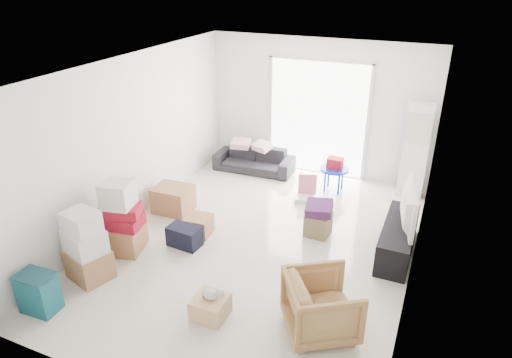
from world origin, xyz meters
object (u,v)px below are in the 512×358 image
Objects in this scene: television at (401,220)px; armchair at (322,303)px; sofa at (254,156)px; wood_crate at (210,307)px; ottoman at (318,224)px; kids_table at (335,167)px; ac_tower at (416,151)px; storage_bins at (38,292)px; tv_console at (398,239)px.

armchair is at bearing 153.05° from television.
sofa is 4.07× the size of wood_crate.
ottoman is at bearing -46.69° from sofa.
armchair is at bearing -59.33° from sofa.
sofa is 4.45× the size of ottoman.
kids_table is (-0.18, 1.63, 0.29)m from ottoman.
kids_table is at bearing -10.54° from sofa.
wood_crate is at bearing -97.14° from kids_table.
ac_tower is 1.47m from kids_table.
television is at bearing -49.41° from armchair.
kids_table is at bearing 82.86° from wood_crate.
wood_crate is at bearing 70.12° from armchair.
kids_table reaches higher than storage_bins.
ac_tower is 2.08m from television.
television is at bearing -33.64° from sofa.
tv_console is 2.99m from wood_crate.
ac_tower is at bearing 91.39° from tv_console.
armchair is (-0.55, -4.06, -0.47)m from ac_tower.
kids_table is (-0.81, 3.67, 0.07)m from armchair.
wood_crate is at bearing -129.53° from tv_console.
tv_console is at bearing -49.74° from kids_table.
tv_console is at bearing -0.00° from television.
television is 1.29m from ottoman.
ottoman is at bearing -120.21° from ac_tower.
television is 3.02m from wood_crate.
kids_table reaches higher than wood_crate.
tv_console is at bearing 38.07° from storage_bins.
ottoman is 0.91× the size of wood_crate.
ac_tower reaches higher than ottoman.
television is 2.62× the size of wood_crate.
television is (0.05, -2.06, -0.31)m from ac_tower.
tv_console reaches higher than wood_crate.
tv_console is 1.83× the size of armchair.
television is 1.31× the size of armchair.
storage_bins is 2.14m from wood_crate.
sofa is 4.68m from armchair.
sofa is at bearing 0.47° from armchair.
wood_crate is (-1.90, -2.31, -0.43)m from television.
sofa is (-3.17, 1.91, -0.24)m from television.
ottoman is at bearing -15.58° from armchair.
armchair is at bearing -106.62° from tv_console.
storage_bins is 5.34m from kids_table.
tv_console reaches higher than ottoman.
armchair is (-0.60, -2.01, 0.16)m from tv_console.
television is 2.10m from armchair.
ac_tower is 2.63× the size of kids_table.
armchair is at bearing -72.79° from ottoman.
ac_tower is at bearing -8.94° from television.
television is 2.87× the size of ottoman.
ac_tower is at bearing 53.01° from storage_bins.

